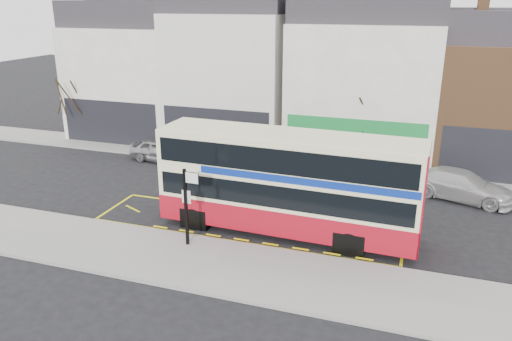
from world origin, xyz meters
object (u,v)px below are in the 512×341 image
(double_decker_bus, at_px, (288,182))
(car_grey, at_px, (246,160))
(car_silver, at_px, (161,151))
(street_tree_left, at_px, (69,87))
(bus_stop_post, at_px, (187,201))
(car_white, at_px, (461,185))
(street_tree_right, at_px, (365,104))

(double_decker_bus, xyz_separation_m, car_grey, (-4.56, 7.27, -1.69))
(car_silver, bearing_deg, street_tree_left, 80.75)
(bus_stop_post, distance_m, car_silver, 12.27)
(car_grey, distance_m, street_tree_left, 14.73)
(bus_stop_post, relative_size, street_tree_left, 0.57)
(car_grey, bearing_deg, car_white, -99.08)
(double_decker_bus, bearing_deg, car_silver, 146.45)
(car_grey, xyz_separation_m, street_tree_right, (6.46, 3.06, 3.23))
(bus_stop_post, relative_size, car_white, 0.64)
(street_tree_left, relative_size, street_tree_right, 1.01)
(double_decker_bus, distance_m, car_grey, 8.75)
(street_tree_right, bearing_deg, double_decker_bus, -100.44)
(bus_stop_post, relative_size, car_silver, 0.79)
(double_decker_bus, bearing_deg, car_grey, 123.97)
(car_silver, height_order, car_grey, car_silver)
(car_silver, bearing_deg, street_tree_right, -70.47)
(bus_stop_post, distance_m, street_tree_left, 19.69)
(street_tree_left, bearing_deg, car_silver, -15.20)
(bus_stop_post, xyz_separation_m, car_white, (11.02, 9.41, -1.37))
(double_decker_bus, distance_m, street_tree_left, 21.12)
(street_tree_right, bearing_deg, bus_stop_post, -112.56)
(bus_stop_post, distance_m, car_grey, 10.15)
(bus_stop_post, height_order, car_grey, bus_stop_post)
(car_silver, bearing_deg, car_grey, -85.01)
(double_decker_bus, distance_m, car_silver, 12.82)
(double_decker_bus, height_order, street_tree_left, street_tree_left)
(car_grey, bearing_deg, bus_stop_post, 179.66)
(car_white, bearing_deg, double_decker_bus, 148.24)
(car_silver, height_order, street_tree_right, street_tree_right)
(street_tree_left, height_order, street_tree_right, street_tree_left)
(car_grey, bearing_deg, double_decker_bus, -154.19)
(double_decker_bus, bearing_deg, street_tree_right, 81.45)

